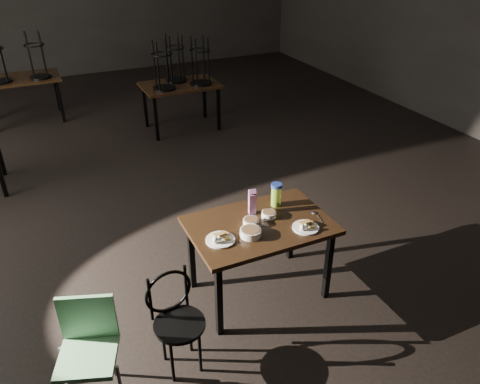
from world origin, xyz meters
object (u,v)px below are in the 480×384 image
juice_carton (252,202)px  bentwood_chair (175,314)px  water_bottle (276,194)px  school_chair (88,344)px  main_table (260,231)px

juice_carton → bentwood_chair: (-0.93, -0.62, -0.39)m
juice_carton → bentwood_chair: size_ratio=0.30×
juice_carton → water_bottle: juice_carton is taller
juice_carton → school_chair: juice_carton is taller
bentwood_chair → school_chair: size_ratio=0.98×
main_table → water_bottle: bearing=37.7°
water_bottle → school_chair: water_bottle is taller
school_chair → juice_carton: bearing=42.4°
juice_carton → water_bottle: size_ratio=1.11×
main_table → school_chair: size_ratio=1.46×
water_bottle → school_chair: size_ratio=0.27×
juice_carton → school_chair: (-1.55, -0.65, -0.37)m
water_bottle → school_chair: 1.96m
school_chair → bentwood_chair: bearing=22.8°
juice_carton → bentwood_chair: 1.18m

